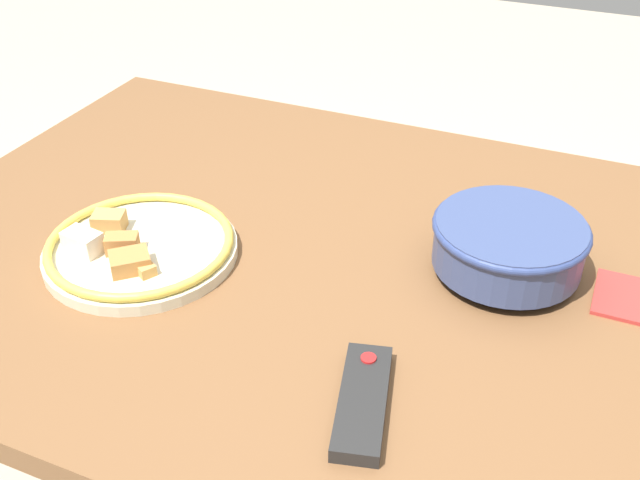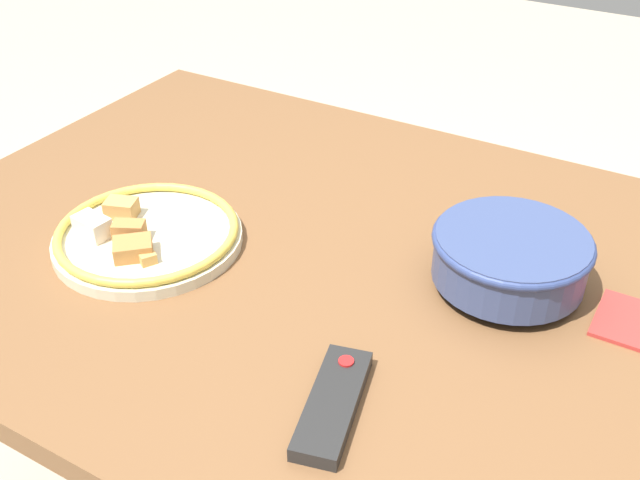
% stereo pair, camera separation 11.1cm
% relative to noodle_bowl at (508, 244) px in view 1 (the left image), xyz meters
% --- Properties ---
extents(dining_table, '(1.41, 0.98, 0.74)m').
position_rel_noodle_bowl_xyz_m(dining_table, '(0.25, 0.06, -0.13)').
color(dining_table, brown).
rests_on(dining_table, ground_plane).
extents(noodle_bowl, '(0.23, 0.23, 0.09)m').
position_rel_noodle_bowl_xyz_m(noodle_bowl, '(0.00, 0.00, 0.00)').
color(noodle_bowl, '#384775').
rests_on(noodle_bowl, dining_table).
extents(food_plate, '(0.30, 0.30, 0.05)m').
position_rel_noodle_bowl_xyz_m(food_plate, '(0.53, 0.18, -0.03)').
color(food_plate, beige).
rests_on(food_plate, dining_table).
extents(tv_remote, '(0.10, 0.19, 0.02)m').
position_rel_noodle_bowl_xyz_m(tv_remote, '(0.10, 0.34, -0.04)').
color(tv_remote, black).
rests_on(tv_remote, dining_table).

